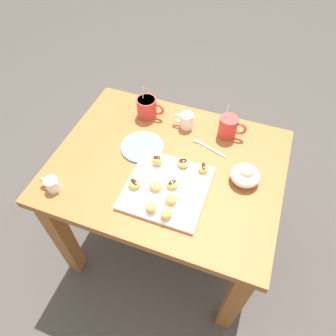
{
  "coord_description": "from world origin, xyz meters",
  "views": [
    {
      "loc": [
        0.29,
        -0.78,
        1.71
      ],
      "look_at": [
        0.02,
        -0.04,
        0.73
      ],
      "focal_mm": 33.13,
      "sensor_mm": 36.0,
      "label": 1
    }
  ],
  "objects_px": {
    "saucer_sky_left": "(142,147)",
    "coffee_mug_red_right": "(229,126)",
    "beignet_7": "(183,163)",
    "beignet_4": "(203,169)",
    "beignet_8": "(171,199)",
    "pastry_plate_square": "(167,188)",
    "coffee_mug_red_left": "(147,107)",
    "beignet_5": "(157,161)",
    "beignet_1": "(155,186)",
    "cream_pitcher_white": "(186,120)",
    "beignet_6": "(151,207)",
    "beignet_2": "(134,184)",
    "beignet_3": "(166,213)",
    "chocolate_sauce_pitcher": "(52,184)",
    "ice_cream_bowl": "(245,175)",
    "beignet_0": "(172,184)",
    "dining_table": "(167,183)"
  },
  "relations": [
    {
      "from": "saucer_sky_left",
      "to": "coffee_mug_red_right",
      "type": "bearing_deg",
      "value": 31.92
    },
    {
      "from": "beignet_7",
      "to": "beignet_4",
      "type": "bearing_deg",
      "value": -1.26
    },
    {
      "from": "coffee_mug_red_right",
      "to": "beignet_8",
      "type": "distance_m",
      "value": 0.45
    },
    {
      "from": "pastry_plate_square",
      "to": "beignet_7",
      "type": "relative_size",
      "value": 5.63
    },
    {
      "from": "coffee_mug_red_left",
      "to": "beignet_5",
      "type": "bearing_deg",
      "value": -60.43
    },
    {
      "from": "pastry_plate_square",
      "to": "beignet_4",
      "type": "height_order",
      "value": "beignet_4"
    },
    {
      "from": "beignet_1",
      "to": "beignet_7",
      "type": "bearing_deg",
      "value": 66.22
    },
    {
      "from": "cream_pitcher_white",
      "to": "beignet_6",
      "type": "bearing_deg",
      "value": -87.39
    },
    {
      "from": "beignet_5",
      "to": "beignet_7",
      "type": "bearing_deg",
      "value": 14.97
    },
    {
      "from": "beignet_2",
      "to": "beignet_3",
      "type": "relative_size",
      "value": 0.96
    },
    {
      "from": "pastry_plate_square",
      "to": "chocolate_sauce_pitcher",
      "type": "relative_size",
      "value": 3.37
    },
    {
      "from": "saucer_sky_left",
      "to": "beignet_6",
      "type": "xyz_separation_m",
      "value": [
        0.16,
        -0.29,
        0.03
      ]
    },
    {
      "from": "ice_cream_bowl",
      "to": "beignet_3",
      "type": "height_order",
      "value": "ice_cream_bowl"
    },
    {
      "from": "coffee_mug_red_left",
      "to": "beignet_8",
      "type": "xyz_separation_m",
      "value": [
        0.28,
        -0.43,
        -0.02
      ]
    },
    {
      "from": "pastry_plate_square",
      "to": "beignet_6",
      "type": "height_order",
      "value": "beignet_6"
    },
    {
      "from": "ice_cream_bowl",
      "to": "beignet_4",
      "type": "relative_size",
      "value": 2.63
    },
    {
      "from": "cream_pitcher_white",
      "to": "beignet_6",
      "type": "relative_size",
      "value": 2.05
    },
    {
      "from": "beignet_0",
      "to": "beignet_2",
      "type": "relative_size",
      "value": 0.93
    },
    {
      "from": "dining_table",
      "to": "beignet_0",
      "type": "xyz_separation_m",
      "value": [
        0.06,
        -0.12,
        0.17
      ]
    },
    {
      "from": "chocolate_sauce_pitcher",
      "to": "saucer_sky_left",
      "type": "xyz_separation_m",
      "value": [
        0.24,
        0.32,
        -0.03
      ]
    },
    {
      "from": "pastry_plate_square",
      "to": "beignet_5",
      "type": "relative_size",
      "value": 7.23
    },
    {
      "from": "beignet_8",
      "to": "beignet_6",
      "type": "bearing_deg",
      "value": -133.78
    },
    {
      "from": "coffee_mug_red_right",
      "to": "beignet_3",
      "type": "distance_m",
      "value": 0.51
    },
    {
      "from": "ice_cream_bowl",
      "to": "beignet_6",
      "type": "bearing_deg",
      "value": -138.16
    },
    {
      "from": "beignet_3",
      "to": "beignet_8",
      "type": "distance_m",
      "value": 0.07
    },
    {
      "from": "beignet_1",
      "to": "beignet_6",
      "type": "relative_size",
      "value": 1.04
    },
    {
      "from": "beignet_1",
      "to": "beignet_8",
      "type": "distance_m",
      "value": 0.09
    },
    {
      "from": "pastry_plate_square",
      "to": "ice_cream_bowl",
      "type": "relative_size",
      "value": 2.65
    },
    {
      "from": "beignet_0",
      "to": "beignet_8",
      "type": "height_order",
      "value": "beignet_8"
    },
    {
      "from": "chocolate_sauce_pitcher",
      "to": "beignet_7",
      "type": "height_order",
      "value": "chocolate_sauce_pitcher"
    },
    {
      "from": "pastry_plate_square",
      "to": "beignet_3",
      "type": "bearing_deg",
      "value": -70.29
    },
    {
      "from": "chocolate_sauce_pitcher",
      "to": "beignet_5",
      "type": "relative_size",
      "value": 2.14
    },
    {
      "from": "beignet_2",
      "to": "pastry_plate_square",
      "type": "bearing_deg",
      "value": 18.13
    },
    {
      "from": "beignet_8",
      "to": "ice_cream_bowl",
      "type": "bearing_deg",
      "value": 40.69
    },
    {
      "from": "coffee_mug_red_left",
      "to": "beignet_3",
      "type": "bearing_deg",
      "value": -60.67
    },
    {
      "from": "ice_cream_bowl",
      "to": "saucer_sky_left",
      "type": "bearing_deg",
      "value": 176.98
    },
    {
      "from": "beignet_2",
      "to": "beignet_8",
      "type": "xyz_separation_m",
      "value": [
        0.16,
        -0.02,
        0.0
      ]
    },
    {
      "from": "dining_table",
      "to": "pastry_plate_square",
      "type": "height_order",
      "value": "pastry_plate_square"
    },
    {
      "from": "coffee_mug_red_left",
      "to": "beignet_0",
      "type": "distance_m",
      "value": 0.45
    },
    {
      "from": "beignet_3",
      "to": "dining_table",
      "type": "bearing_deg",
      "value": 109.64
    },
    {
      "from": "beignet_4",
      "to": "beignet_5",
      "type": "xyz_separation_m",
      "value": [
        -0.19,
        -0.03,
        0.0
      ]
    },
    {
      "from": "saucer_sky_left",
      "to": "beignet_6",
      "type": "relative_size",
      "value": 3.64
    },
    {
      "from": "beignet_0",
      "to": "beignet_7",
      "type": "distance_m",
      "value": 0.12
    },
    {
      "from": "beignet_5",
      "to": "pastry_plate_square",
      "type": "bearing_deg",
      "value": -51.27
    },
    {
      "from": "coffee_mug_red_left",
      "to": "beignet_3",
      "type": "xyz_separation_m",
      "value": [
        0.28,
        -0.5,
        -0.02
      ]
    },
    {
      "from": "chocolate_sauce_pitcher",
      "to": "beignet_5",
      "type": "height_order",
      "value": "chocolate_sauce_pitcher"
    },
    {
      "from": "coffee_mug_red_left",
      "to": "beignet_5",
      "type": "distance_m",
      "value": 0.32
    },
    {
      "from": "beignet_4",
      "to": "beignet_5",
      "type": "relative_size",
      "value": 1.04
    },
    {
      "from": "beignet_3",
      "to": "beignet_5",
      "type": "distance_m",
      "value": 0.25
    },
    {
      "from": "cream_pitcher_white",
      "to": "beignet_7",
      "type": "relative_size",
      "value": 1.9
    }
  ]
}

